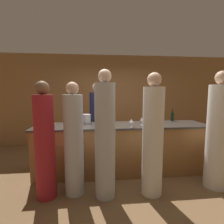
# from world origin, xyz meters

# --- Properties ---
(ground_plane) EXTENTS (14.00, 14.00, 0.00)m
(ground_plane) POSITION_xyz_m (0.00, 0.00, 0.00)
(ground_plane) COLOR brown
(back_wall) EXTENTS (8.00, 0.06, 2.80)m
(back_wall) POSITION_xyz_m (0.00, 2.10, 1.40)
(back_wall) COLOR olive
(back_wall) RESTS_ON ground_plane
(bar_counter) EXTENTS (3.50, 0.78, 1.00)m
(bar_counter) POSITION_xyz_m (0.00, 0.00, 0.50)
(bar_counter) COLOR brown
(bar_counter) RESTS_ON ground_plane
(bartender) EXTENTS (0.37, 0.37, 1.88)m
(bartender) POSITION_xyz_m (-0.49, 0.75, 0.87)
(bartender) COLOR #1E234C
(bartender) RESTS_ON ground_plane
(guest_0) EXTENTS (0.38, 0.38, 2.01)m
(guest_0) POSITION_xyz_m (1.54, -0.76, 0.94)
(guest_0) COLOR silver
(guest_0) RESTS_ON ground_plane
(guest_1) EXTENTS (0.30, 0.30, 1.83)m
(guest_1) POSITION_xyz_m (-1.33, -0.76, 0.86)
(guest_1) COLOR maroon
(guest_1) RESTS_ON ground_plane
(guest_2) EXTENTS (0.33, 0.33, 1.96)m
(guest_2) POSITION_xyz_m (0.36, -0.85, 0.92)
(guest_2) COLOR silver
(guest_2) RESTS_ON ground_plane
(guest_3) EXTENTS (0.32, 0.32, 2.00)m
(guest_3) POSITION_xyz_m (-0.40, -0.84, 0.94)
(guest_3) COLOR #B2B2B7
(guest_3) RESTS_ON ground_plane
(guest_4) EXTENTS (0.31, 0.31, 1.82)m
(guest_4) POSITION_xyz_m (-0.90, -0.71, 0.85)
(guest_4) COLOR #B2B2B7
(guest_4) RESTS_ON ground_plane
(wine_bottle_0) EXTENTS (0.07, 0.07, 0.27)m
(wine_bottle_0) POSITION_xyz_m (1.23, 0.33, 1.10)
(wine_bottle_0) COLOR black
(wine_bottle_0) RESTS_ON bar_counter
(wine_bottle_1) EXTENTS (0.08, 0.08, 0.29)m
(wine_bottle_1) POSITION_xyz_m (-0.25, 0.05, 1.12)
(wine_bottle_1) COLOR black
(wine_bottle_1) RESTS_ON bar_counter
(ice_bucket) EXTENTS (0.17, 0.17, 0.19)m
(ice_bucket) POSITION_xyz_m (-0.72, 0.25, 1.09)
(ice_bucket) COLOR silver
(ice_bucket) RESTS_ON bar_counter
(wine_glass_0) EXTENTS (0.06, 0.06, 0.17)m
(wine_glass_0) POSITION_xyz_m (-1.38, -0.01, 1.12)
(wine_glass_0) COLOR silver
(wine_glass_0) RESTS_ON bar_counter
(wine_glass_1) EXTENTS (0.08, 0.08, 0.16)m
(wine_glass_1) POSITION_xyz_m (0.13, -0.29, 1.12)
(wine_glass_1) COLOR silver
(wine_glass_1) RESTS_ON bar_counter
(wine_glass_2) EXTENTS (0.07, 0.07, 0.16)m
(wine_glass_2) POSITION_xyz_m (0.39, -0.09, 1.12)
(wine_glass_2) COLOR silver
(wine_glass_2) RESTS_ON bar_counter
(wine_glass_3) EXTENTS (0.07, 0.07, 0.17)m
(wine_glass_3) POSITION_xyz_m (-1.44, -0.32, 1.13)
(wine_glass_3) COLOR silver
(wine_glass_3) RESTS_ON bar_counter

